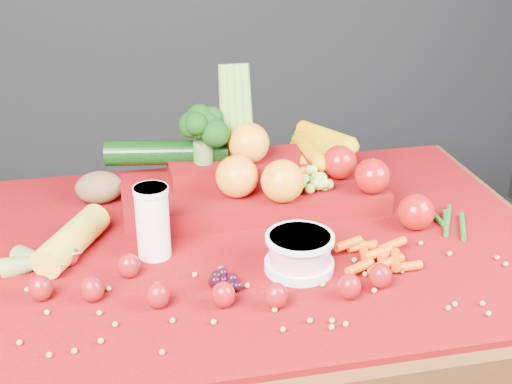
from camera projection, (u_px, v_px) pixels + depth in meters
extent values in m
cube|color=#3E270E|center=(258.00, 257.00, 1.33)|extent=(1.10, 0.80, 0.05)
cube|color=#3E270E|center=(31.00, 347.00, 1.69)|extent=(0.06, 0.06, 0.70)
cube|color=#3E270E|center=(409.00, 299.00, 1.88)|extent=(0.06, 0.06, 0.70)
cube|color=#6F030D|center=(258.00, 242.00, 1.32)|extent=(1.05, 0.75, 0.01)
cylinder|color=white|center=(153.00, 222.00, 1.24)|extent=(0.06, 0.06, 0.13)
cylinder|color=silver|center=(151.00, 190.00, 1.21)|extent=(0.06, 0.06, 0.01)
cylinder|color=silver|center=(299.00, 265.00, 1.22)|extent=(0.12, 0.12, 0.02)
cylinder|color=pink|center=(300.00, 249.00, 1.20)|extent=(0.10, 0.10, 0.05)
cylinder|color=silver|center=(300.00, 238.00, 1.20)|extent=(0.12, 0.12, 0.01)
ellipsoid|color=maroon|center=(129.00, 266.00, 1.19)|extent=(0.04, 0.04, 0.04)
cone|color=#1B4B0D|center=(128.00, 255.00, 1.18)|extent=(0.03, 0.03, 0.01)
ellipsoid|color=maroon|center=(92.00, 289.00, 1.13)|extent=(0.04, 0.04, 0.04)
cone|color=#1B4B0D|center=(91.00, 278.00, 1.12)|extent=(0.03, 0.03, 0.01)
ellipsoid|color=maroon|center=(158.00, 295.00, 1.11)|extent=(0.04, 0.04, 0.04)
cone|color=#1B4B0D|center=(157.00, 284.00, 1.10)|extent=(0.03, 0.03, 0.01)
ellipsoid|color=maroon|center=(223.00, 295.00, 1.11)|extent=(0.04, 0.04, 0.04)
cone|color=#1B4B0D|center=(223.00, 283.00, 1.10)|extent=(0.03, 0.03, 0.01)
ellipsoid|color=maroon|center=(276.00, 296.00, 1.11)|extent=(0.04, 0.04, 0.04)
cone|color=#1B4B0D|center=(276.00, 284.00, 1.10)|extent=(0.03, 0.03, 0.01)
ellipsoid|color=maroon|center=(349.00, 287.00, 1.13)|extent=(0.04, 0.04, 0.04)
cone|color=#1B4B0D|center=(350.00, 276.00, 1.12)|extent=(0.03, 0.03, 0.01)
ellipsoid|color=maroon|center=(159.00, 234.00, 1.29)|extent=(0.04, 0.04, 0.04)
cone|color=#1B4B0D|center=(158.00, 224.00, 1.28)|extent=(0.03, 0.03, 0.01)
ellipsoid|color=maroon|center=(68.00, 254.00, 1.22)|extent=(0.04, 0.04, 0.04)
cone|color=#1B4B0D|center=(66.00, 244.00, 1.21)|extent=(0.03, 0.03, 0.01)
ellipsoid|color=maroon|center=(380.00, 276.00, 1.16)|extent=(0.04, 0.04, 0.04)
cone|color=#1B4B0D|center=(381.00, 265.00, 1.15)|extent=(0.03, 0.03, 0.01)
ellipsoid|color=maroon|center=(41.00, 288.00, 1.13)|extent=(0.04, 0.04, 0.04)
cone|color=#1B4B0D|center=(39.00, 277.00, 1.12)|extent=(0.03, 0.03, 0.01)
cylinder|color=gold|center=(72.00, 240.00, 1.26)|extent=(0.13, 0.19, 0.06)
ellipsoid|color=brown|center=(99.00, 187.00, 1.45)|extent=(0.10, 0.07, 0.07)
cube|color=#6F030D|center=(252.00, 194.00, 1.44)|extent=(0.52, 0.22, 0.04)
cube|color=#6F030D|center=(237.00, 167.00, 1.47)|extent=(0.28, 0.12, 0.03)
sphere|color=#8E0C00|center=(372.00, 176.00, 1.38)|extent=(0.07, 0.07, 0.07)
sphere|color=#8E0C00|center=(416.00, 212.00, 1.34)|extent=(0.07, 0.07, 0.07)
sphere|color=#8E0C00|center=(340.00, 162.00, 1.44)|extent=(0.07, 0.07, 0.07)
sphere|color=#C86020|center=(237.00, 176.00, 1.36)|extent=(0.08, 0.08, 0.08)
sphere|color=#C86020|center=(283.00, 181.00, 1.34)|extent=(0.08, 0.08, 0.08)
sphere|color=#C86020|center=(249.00, 143.00, 1.43)|extent=(0.08, 0.08, 0.08)
cylinder|color=#BE9C0A|center=(300.00, 158.00, 1.51)|extent=(0.06, 0.16, 0.04)
cylinder|color=#BE9C0A|center=(309.00, 151.00, 1.51)|extent=(0.04, 0.15, 0.04)
cylinder|color=#BE9C0A|center=(319.00, 143.00, 1.51)|extent=(0.07, 0.16, 0.04)
cylinder|color=#BE9C0A|center=(326.00, 136.00, 1.50)|extent=(0.10, 0.15, 0.04)
cylinder|color=#3F662D|center=(203.00, 152.00, 1.44)|extent=(0.04, 0.04, 0.04)
cylinder|color=olive|center=(225.00, 119.00, 1.46)|extent=(0.03, 0.06, 0.22)
cylinder|color=olive|center=(232.00, 118.00, 1.46)|extent=(0.02, 0.06, 0.22)
cylinder|color=olive|center=(240.00, 118.00, 1.47)|extent=(0.02, 0.06, 0.22)
cylinder|color=olive|center=(248.00, 117.00, 1.47)|extent=(0.03, 0.06, 0.22)
cylinder|color=black|center=(167.00, 152.00, 1.46)|extent=(0.26, 0.09, 0.05)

